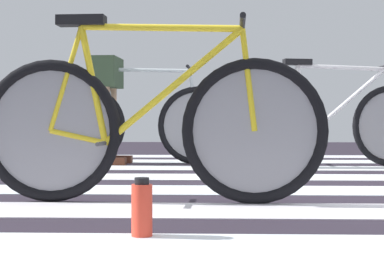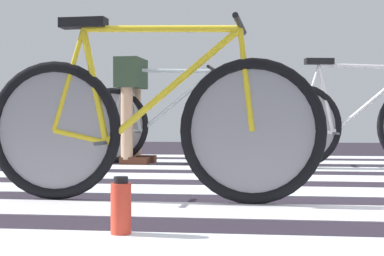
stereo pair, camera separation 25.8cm
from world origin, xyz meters
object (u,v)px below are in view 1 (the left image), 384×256
object	(u,v)px
bicycle_1_of_3	(150,125)
bicycle_2_of_3	(335,123)
water_bottle	(142,209)
bicycle_3_of_3	(141,123)
cyclist_3_of_3	(108,95)

from	to	relation	value
bicycle_1_of_3	bicycle_2_of_3	xyz separation A→B (m)	(1.39, 2.19, 0.00)
bicycle_1_of_3	water_bottle	xyz separation A→B (m)	(0.06, -0.82, -0.29)
bicycle_3_of_3	water_bottle	size ratio (longest dim) A/B	8.26
bicycle_2_of_3	cyclist_3_of_3	bearing A→B (deg)	162.64
bicycle_2_of_3	cyclist_3_of_3	world-z (taller)	cyclist_3_of_3
water_bottle	bicycle_3_of_3	bearing A→B (deg)	96.91
cyclist_3_of_3	water_bottle	size ratio (longest dim) A/B	4.70
bicycle_2_of_3	water_bottle	distance (m)	3.31
bicycle_1_of_3	water_bottle	world-z (taller)	bicycle_1_of_3
water_bottle	cyclist_3_of_3	bearing A→B (deg)	102.14
bicycle_2_of_3	bicycle_3_of_3	size ratio (longest dim) A/B	0.99
bicycle_1_of_3	bicycle_2_of_3	distance (m)	2.59
bicycle_3_of_3	cyclist_3_of_3	size ratio (longest dim) A/B	1.76
bicycle_2_of_3	bicycle_3_of_3	bearing A→B (deg)	161.93
bicycle_3_of_3	cyclist_3_of_3	distance (m)	0.40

